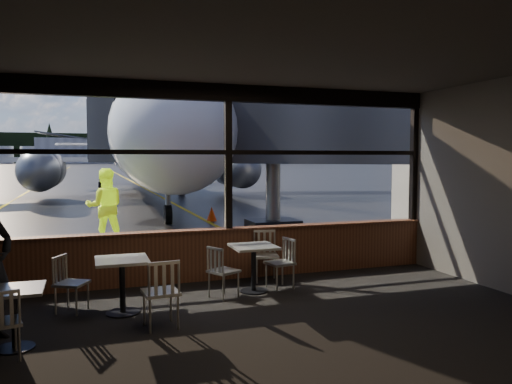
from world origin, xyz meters
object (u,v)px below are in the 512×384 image
airliner (142,99)px  cafe_table_left (15,319)px  chair_left_s (1,324)px  chair_near_n (266,256)px  chair_mid_w (72,284)px  chair_mid_s (161,293)px  cafe_table_mid (122,286)px  chair_near_w (224,272)px  ground_crew (105,206)px  cafe_table_near (254,269)px  chair_near_e (280,264)px  cone_nose (212,214)px  jet_bridge (293,151)px

airliner → cafe_table_left: (-3.86, -22.37, -5.12)m
cafe_table_left → chair_left_s: bearing=-107.3°
airliner → chair_near_n: 20.95m
chair_mid_w → chair_left_s: bearing=5.3°
chair_near_n → chair_mid_s: bearing=54.7°
chair_mid_w → chair_left_s: chair_mid_w is taller
cafe_table_mid → chair_near_w: 1.59m
chair_mid_w → chair_near_n: bearing=132.6°
ground_crew → chair_mid_w: bearing=83.3°
cafe_table_near → chair_left_s: chair_left_s is taller
chair_near_e → chair_left_s: (-3.96, -1.80, -0.02)m
chair_mid_s → cone_nose: size_ratio=1.86×
cone_nose → jet_bridge: bearing=-54.3°
chair_near_e → chair_near_w: bearing=90.4°
cone_nose → chair_left_s: bearing=-114.7°
chair_near_e → chair_mid_w: size_ratio=1.04×
jet_bridge → chair_near_e: jet_bridge is taller
airliner → cafe_table_left: 23.27m
jet_bridge → cafe_table_near: (-3.46, -6.50, -2.02)m
chair_near_e → chair_left_s: chair_near_e is taller
jet_bridge → chair_near_n: size_ratio=12.20×
chair_left_s → chair_near_e: bearing=10.9°
jet_bridge → cafe_table_mid: bearing=-128.5°
cafe_table_mid → jet_bridge: bearing=51.5°
chair_mid_w → cone_nose: bearing=-176.0°
chair_near_n → chair_left_s: size_ratio=1.10×
airliner → jet_bridge: airliner is taller
chair_mid_w → chair_mid_s: bearing=75.1°
chair_left_s → cafe_table_mid: bearing=29.2°
cafe_table_near → ground_crew: bearing=111.2°
cafe_table_near → cone_nose: (1.54, 9.17, -0.14)m
chair_mid_s → ground_crew: bearing=88.3°
jet_bridge → cafe_table_left: size_ratio=15.48×
ground_crew → cone_nose: (3.67, 3.67, -0.72)m
chair_near_e → ground_crew: 6.06m
cafe_table_left → chair_near_e: (3.86, 1.49, 0.07)m
chair_near_n → chair_mid_w: chair_near_n is taller
airliner → chair_near_n: size_ratio=39.55×
airliner → ground_crew: bearing=-97.3°
chair_near_w → cone_nose: (2.10, 9.35, -0.17)m
airliner → chair_left_s: size_ratio=43.61×
airliner → cafe_table_mid: bearing=-94.6°
chair_mid_w → cafe_table_left: bearing=3.8°
chair_mid_w → ground_crew: bearing=-157.8°
airliner → jet_bridge: 15.05m
cafe_table_near → airliner: bearing=88.7°
chair_near_w → chair_left_s: 3.32m
cafe_table_near → chair_near_n: 0.74m
ground_crew → chair_left_s: bearing=79.5°
cafe_table_mid → chair_mid_s: 0.87m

